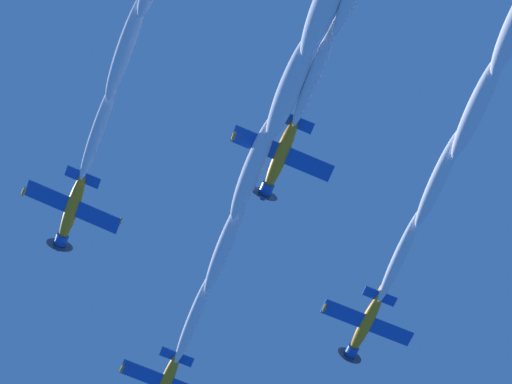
% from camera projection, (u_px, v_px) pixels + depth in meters
% --- Properties ---
extents(airplane_left_wingman, '(8.26, 7.39, 2.54)m').
position_uv_depth(airplane_left_wingman, '(71.00, 211.00, 58.90)').
color(airplane_left_wingman, orange).
extents(airplane_right_wingman, '(8.31, 7.44, 2.34)m').
position_uv_depth(airplane_right_wingman, '(365.00, 326.00, 62.25)').
color(airplane_right_wingman, orange).
extents(airplane_slot_tail, '(8.27, 7.44, 2.50)m').
position_uv_depth(airplane_slot_tail, '(280.00, 158.00, 55.60)').
color(airplane_slot_tail, orange).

